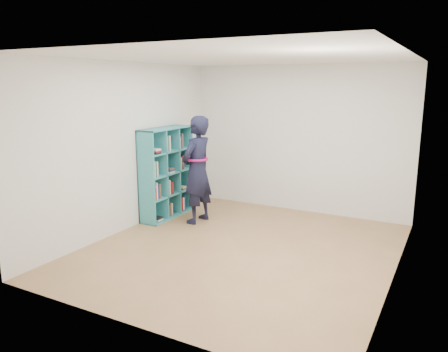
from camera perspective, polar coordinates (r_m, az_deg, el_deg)
The scene contains 9 objects.
floor at distance 6.19m, azimuth 2.24°, elevation -9.57°, with size 4.50×4.50×0.00m, color olive.
ceiling at distance 5.76m, azimuth 2.45°, elevation 15.24°, with size 4.50×4.50×0.00m, color white.
wall_left at distance 6.94m, azimuth -12.69°, elevation 3.64°, with size 0.02×4.50×2.60m, color silver.
wall_right at distance 5.29m, azimuth 22.20°, elevation 0.49°, with size 0.02×4.50×2.60m, color silver.
wall_back at distance 7.90m, azimuth 9.56°, elevation 4.76°, with size 4.00×0.02×2.60m, color silver.
wall_front at distance 3.98m, azimuth -12.07°, elevation -2.43°, with size 4.00×0.02×2.60m, color silver.
bookshelf at distance 7.55m, azimuth -7.66°, elevation 0.27°, with size 0.34×1.16×1.55m.
person at distance 7.17m, azimuth -3.53°, elevation 0.82°, with size 0.48×0.68×1.77m.
smartphone at distance 7.29m, azimuth -4.04°, elevation 1.94°, with size 0.02×0.10×0.13m.
Camera 1 is at (2.52, -5.17, 2.27)m, focal length 35.00 mm.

